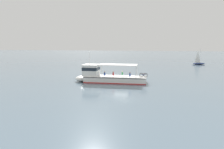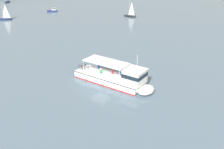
{
  "view_description": "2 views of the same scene",
  "coord_description": "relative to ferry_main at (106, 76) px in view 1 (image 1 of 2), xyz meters",
  "views": [
    {
      "loc": [
        35.76,
        7.35,
        6.56
      ],
      "look_at": [
        1.08,
        -1.4,
        1.4
      ],
      "focal_mm": 32.84,
      "sensor_mm": 36.0,
      "label": 1
    },
    {
      "loc": [
        -25.01,
        -22.13,
        16.53
      ],
      "look_at": [
        1.08,
        -1.4,
        1.4
      ],
      "focal_mm": 40.02,
      "sensor_mm": 36.0,
      "label": 2
    }
  ],
  "objects": [
    {
      "name": "ground_plane",
      "position": [
        -1.15,
        2.41,
        -1.02
      ],
      "size": [
        400.0,
        400.0,
        0.0
      ],
      "primitive_type": "plane",
      "color": "slate"
    },
    {
      "name": "ferry_main",
      "position": [
        0.0,
        0.0,
        0.0
      ],
      "size": [
        4.15,
        12.98,
        5.32
      ],
      "color": "white",
      "rests_on": "ground"
    },
    {
      "name": "sailboat_horizon_east",
      "position": [
        -39.57,
        21.32,
        -0.47
      ],
      "size": [
        3.5,
        4.89,
        5.4
      ],
      "color": "navy",
      "rests_on": "ground"
    }
  ]
}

